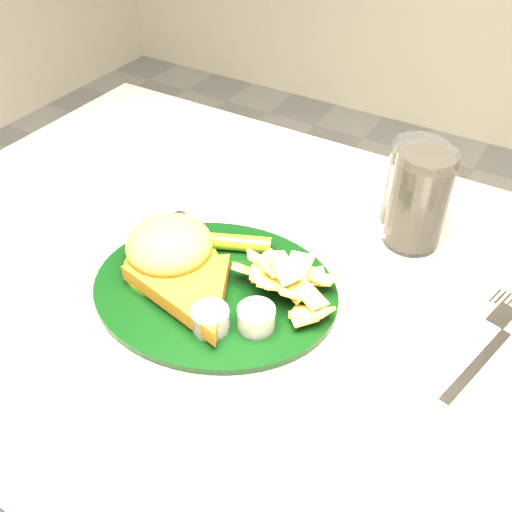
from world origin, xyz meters
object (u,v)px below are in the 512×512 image
Objects in this scene: water_glass at (414,185)px; dinner_plate at (214,271)px; table at (264,435)px; cola_glass at (419,199)px; fork_napkin at (479,359)px.

dinner_plate is at bearing -120.00° from water_glass.
table is 0.51m from cola_glass.
table is 7.96× the size of cola_glass.
fork_napkin reaches higher than table.
table is 0.51m from water_glass.
dinner_plate is 0.34m from fork_napkin.
cola_glass is (0.02, -0.05, 0.01)m from water_glass.
water_glass is at bearing 140.79° from fork_napkin.
water_glass reaches higher than dinner_plate.
table is 3.63× the size of dinner_plate.
water_glass is 0.69× the size of fork_napkin.
table is at bearing -125.74° from cola_glass.
table is 6.25× the size of fork_napkin.
dinner_plate is 0.33m from water_glass.
fork_napkin is (0.33, 0.06, -0.03)m from dinner_plate.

